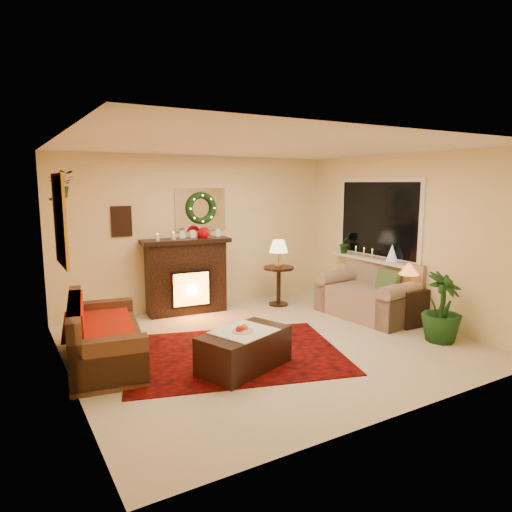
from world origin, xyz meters
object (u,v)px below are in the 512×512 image
fireplace (186,280)px  coffee_table (244,351)px  sofa (105,328)px  side_table_round (279,287)px  loveseat (368,291)px  end_table_square (407,307)px

fireplace → coffee_table: fireplace is taller
sofa → side_table_round: 3.43m
sofa → loveseat: size_ratio=1.15×
fireplace → loveseat: size_ratio=0.81×
sofa → end_table_square: 4.37m
sofa → side_table_round: (3.23, 1.15, -0.11)m
sofa → loveseat: bearing=7.1°
fireplace → side_table_round: bearing=-8.0°
fireplace → side_table_round: size_ratio=1.86×
coffee_table → sofa: bearing=122.6°
loveseat → side_table_round: loveseat is taller
sofa → coffee_table: size_ratio=1.69×
loveseat → end_table_square: loveseat is taller
side_table_round → end_table_square: (1.07, -1.94, -0.05)m
sofa → coffee_table: (1.34, -1.02, -0.22)m
sofa → end_table_square: size_ratio=3.21×
sofa → coffee_table: 1.70m
side_table_round → coffee_table: side_table_round is taller
side_table_round → coffee_table: bearing=-131.0°
sofa → loveseat: loveseat is taller
loveseat → coffee_table: size_ratio=1.47×
fireplace → coffee_table: size_ratio=1.20×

